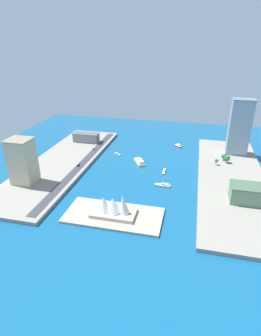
{
  "coord_description": "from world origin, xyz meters",
  "views": [
    {
      "loc": [
        -52.8,
        277.98,
        137.46
      ],
      "look_at": [
        13.34,
        -0.29,
        3.0
      ],
      "focal_mm": 29.33,
      "sensor_mm": 36.0,
      "label": 1
    }
  ],
  "objects_px": {
    "yacht_sleek_gray": "(163,185)",
    "suv_black": "(78,165)",
    "water_taxi_orange": "(164,171)",
    "ferry_yellow_fast": "(140,162)",
    "sailboat_small_white": "(117,154)",
    "opera_landmark": "(113,207)",
    "terminal_long_green": "(247,193)",
    "tower_tall_glass": "(240,127)",
    "pickup_red": "(93,149)",
    "traffic_light_waterfront": "(95,152)",
    "warehouse_low_gray": "(86,137)",
    "tugboat_red": "(178,146)",
    "office_block_beige": "(22,161)"
  },
  "relations": [
    {
      "from": "office_block_beige",
      "to": "ferry_yellow_fast",
      "type": "bearing_deg",
      "value": -142.19
    },
    {
      "from": "sailboat_small_white",
      "to": "suv_black",
      "type": "bearing_deg",
      "value": 57.82
    },
    {
      "from": "ferry_yellow_fast",
      "to": "opera_landmark",
      "type": "xyz_separation_m",
      "value": [
        -0.56,
        113.89,
        7.07
      ]
    },
    {
      "from": "tower_tall_glass",
      "to": "suv_black",
      "type": "bearing_deg",
      "value": 24.89
    },
    {
      "from": "tugboat_red",
      "to": "yacht_sleek_gray",
      "type": "bearing_deg",
      "value": 87.1
    },
    {
      "from": "water_taxi_orange",
      "to": "ferry_yellow_fast",
      "type": "height_order",
      "value": "ferry_yellow_fast"
    },
    {
      "from": "terminal_long_green",
      "to": "pickup_red",
      "type": "relative_size",
      "value": 7.3
    },
    {
      "from": "terminal_long_green",
      "to": "tower_tall_glass",
      "type": "relative_size",
      "value": 0.44
    },
    {
      "from": "sailboat_small_white",
      "to": "tower_tall_glass",
      "type": "bearing_deg",
      "value": -167.57
    },
    {
      "from": "warehouse_low_gray",
      "to": "terminal_long_green",
      "type": "xyz_separation_m",
      "value": [
        -201.64,
        117.58,
        1.66
      ]
    },
    {
      "from": "sailboat_small_white",
      "to": "office_block_beige",
      "type": "xyz_separation_m",
      "value": [
        69.89,
        100.21,
        25.64
      ]
    },
    {
      "from": "tugboat_red",
      "to": "water_taxi_orange",
      "type": "bearing_deg",
      "value": 83.96
    },
    {
      "from": "warehouse_low_gray",
      "to": "traffic_light_waterfront",
      "type": "bearing_deg",
      "value": 123.4
    },
    {
      "from": "yacht_sleek_gray",
      "to": "water_taxi_orange",
      "type": "bearing_deg",
      "value": -84.76
    },
    {
      "from": "traffic_light_waterfront",
      "to": "opera_landmark",
      "type": "xyz_separation_m",
      "value": [
        -59.02,
        117.59,
        1.33
      ]
    },
    {
      "from": "warehouse_low_gray",
      "to": "pickup_red",
      "type": "height_order",
      "value": "warehouse_low_gray"
    },
    {
      "from": "terminal_long_green",
      "to": "traffic_light_waterfront",
      "type": "relative_size",
      "value": 4.76
    },
    {
      "from": "opera_landmark",
      "to": "pickup_red",
      "type": "bearing_deg",
      "value": -63.29
    },
    {
      "from": "water_taxi_orange",
      "to": "tugboat_red",
      "type": "relative_size",
      "value": 1.38
    },
    {
      "from": "traffic_light_waterfront",
      "to": "warehouse_low_gray",
      "type": "bearing_deg",
      "value": -56.6
    },
    {
      "from": "suv_black",
      "to": "tugboat_red",
      "type": "bearing_deg",
      "value": -136.85
    },
    {
      "from": "tugboat_red",
      "to": "terminal_long_green",
      "type": "bearing_deg",
      "value": 117.51
    },
    {
      "from": "sailboat_small_white",
      "to": "opera_landmark",
      "type": "relative_size",
      "value": 0.34
    },
    {
      "from": "opera_landmark",
      "to": "tower_tall_glass",
      "type": "bearing_deg",
      "value": -124.67
    },
    {
      "from": "yacht_sleek_gray",
      "to": "suv_black",
      "type": "height_order",
      "value": "suv_black"
    },
    {
      "from": "suv_black",
      "to": "yacht_sleek_gray",
      "type": "bearing_deg",
      "value": 169.38
    },
    {
      "from": "sailboat_small_white",
      "to": "ferry_yellow_fast",
      "type": "relative_size",
      "value": 0.52
    },
    {
      "from": "yacht_sleek_gray",
      "to": "suv_black",
      "type": "distance_m",
      "value": 103.56
    },
    {
      "from": "water_taxi_orange",
      "to": "traffic_light_waterfront",
      "type": "xyz_separation_m",
      "value": [
        90.77,
        -21.08,
        6.85
      ]
    },
    {
      "from": "pickup_red",
      "to": "opera_landmark",
      "type": "relative_size",
      "value": 0.11
    },
    {
      "from": "terminal_long_green",
      "to": "pickup_red",
      "type": "xyz_separation_m",
      "value": [
        180.43,
        -89.37,
        -7.2
      ]
    },
    {
      "from": "sailboat_small_white",
      "to": "terminal_long_green",
      "type": "height_order",
      "value": "terminal_long_green"
    },
    {
      "from": "yacht_sleek_gray",
      "to": "traffic_light_waterfront",
      "type": "height_order",
      "value": "traffic_light_waterfront"
    },
    {
      "from": "tower_tall_glass",
      "to": "office_block_beige",
      "type": "xyz_separation_m",
      "value": [
        219.55,
        133.2,
        -11.62
      ]
    },
    {
      "from": "tower_tall_glass",
      "to": "suv_black",
      "type": "relative_size",
      "value": 14.67
    },
    {
      "from": "traffic_light_waterfront",
      "to": "pickup_red",
      "type": "bearing_deg",
      "value": -62.91
    },
    {
      "from": "sailboat_small_white",
      "to": "traffic_light_waterfront",
      "type": "bearing_deg",
      "value": 33.01
    },
    {
      "from": "terminal_long_green",
      "to": "pickup_red",
      "type": "distance_m",
      "value": 201.48
    },
    {
      "from": "water_taxi_orange",
      "to": "pickup_red",
      "type": "height_order",
      "value": "pickup_red"
    },
    {
      "from": "water_taxi_orange",
      "to": "sailboat_small_white",
      "type": "bearing_deg",
      "value": -29.18
    },
    {
      "from": "tugboat_red",
      "to": "terminal_long_green",
      "type": "relative_size",
      "value": 0.39
    },
    {
      "from": "yacht_sleek_gray",
      "to": "suv_black",
      "type": "bearing_deg",
      "value": -10.62
    },
    {
      "from": "warehouse_low_gray",
      "to": "suv_black",
      "type": "bearing_deg",
      "value": 105.33
    },
    {
      "from": "traffic_light_waterfront",
      "to": "sailboat_small_white",
      "type": "bearing_deg",
      "value": -146.99
    },
    {
      "from": "water_taxi_orange",
      "to": "traffic_light_waterfront",
      "type": "height_order",
      "value": "traffic_light_waterfront"
    },
    {
      "from": "sailboat_small_white",
      "to": "pickup_red",
      "type": "height_order",
      "value": "sailboat_small_white"
    },
    {
      "from": "terminal_long_green",
      "to": "traffic_light_waterfront",
      "type": "xyz_separation_m",
      "value": [
        171.45,
        -71.8,
        -3.73
      ]
    },
    {
      "from": "yacht_sleek_gray",
      "to": "suv_black",
      "type": "relative_size",
      "value": 3.58
    },
    {
      "from": "pickup_red",
      "to": "water_taxi_orange",
      "type": "bearing_deg",
      "value": 158.82
    },
    {
      "from": "ferry_yellow_fast",
      "to": "tower_tall_glass",
      "type": "relative_size",
      "value": 0.36
    }
  ]
}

